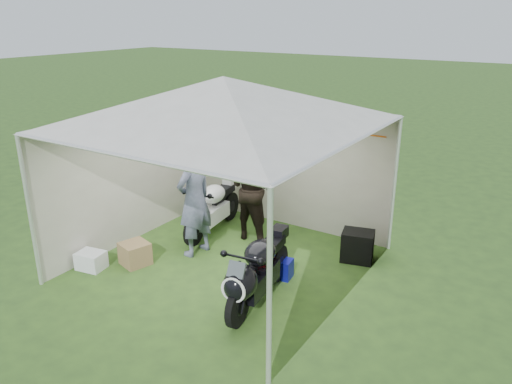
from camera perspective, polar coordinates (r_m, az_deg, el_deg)
ground at (r=8.17m, az=-3.33°, el=-8.30°), size 80.00×80.00×0.00m
canopy_tent at (r=7.35m, az=-3.58°, el=9.81°), size 5.66×5.66×3.00m
motorcycle_white at (r=9.11m, az=-5.35°, el=-1.78°), size 0.56×1.85×0.91m
motorcycle_black at (r=6.90m, az=-0.04°, el=-9.05°), size 0.58×1.88×0.93m
paddock_stand at (r=7.76m, az=2.64°, el=-8.64°), size 0.43×0.30×0.30m
person_dark_jacket at (r=8.77m, az=-0.33°, el=0.50°), size 0.99×0.80×1.89m
person_blue_jacket at (r=8.22m, az=-7.04°, el=-0.81°), size 0.53×0.75×1.95m
equipment_box at (r=8.37m, az=11.52°, el=-6.06°), size 0.59×0.52×0.50m
crate_0 at (r=8.41m, az=-18.33°, el=-7.43°), size 0.47×0.40×0.28m
crate_1 at (r=8.34m, az=-13.66°, el=-6.85°), size 0.51×0.51×0.37m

